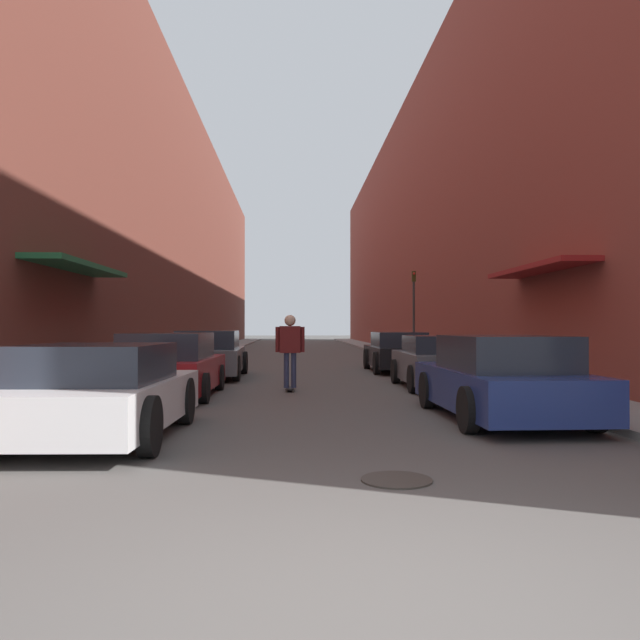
{
  "coord_description": "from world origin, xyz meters",
  "views": [
    {
      "loc": [
        -0.44,
        -3.2,
        1.51
      ],
      "look_at": [
        0.15,
        10.79,
        1.65
      ],
      "focal_mm": 35.0,
      "sensor_mm": 36.0,
      "label": 1
    }
  ],
  "objects": [
    {
      "name": "ground",
      "position": [
        0.0,
        26.46,
        0.0
      ],
      "size": [
        145.55,
        145.55,
        0.0
      ],
      "primitive_type": "plane",
      "color": "#4C4947"
    },
    {
      "name": "curb_strip_left",
      "position": [
        -4.98,
        33.08,
        0.06
      ],
      "size": [
        1.8,
        66.16,
        0.12
      ],
      "color": "gray",
      "rests_on": "ground"
    },
    {
      "name": "curb_strip_right",
      "position": [
        4.98,
        33.08,
        0.06
      ],
      "size": [
        1.8,
        66.16,
        0.12
      ],
      "color": "gray",
      "rests_on": "ground"
    },
    {
      "name": "building_row_left",
      "position": [
        -7.88,
        33.08,
        6.83
      ],
      "size": [
        4.9,
        66.16,
        13.65
      ],
      "color": "brown",
      "rests_on": "ground"
    },
    {
      "name": "building_row_right",
      "position": [
        7.88,
        33.08,
        7.21
      ],
      "size": [
        4.9,
        66.16,
        14.43
      ],
      "color": "brown",
      "rests_on": "ground"
    },
    {
      "name": "parked_car_left_0",
      "position": [
        -3.04,
        5.24,
        0.62
      ],
      "size": [
        2.06,
        4.0,
        1.27
      ],
      "color": "silver",
      "rests_on": "ground"
    },
    {
      "name": "parked_car_left_1",
      "position": [
        -3.11,
        10.3,
        0.65
      ],
      "size": [
        2.01,
        4.14,
        1.37
      ],
      "color": "maroon",
      "rests_on": "ground"
    },
    {
      "name": "parked_car_left_2",
      "position": [
        -2.92,
        15.26,
        0.67
      ],
      "size": [
        2.01,
        4.44,
        1.38
      ],
      "color": "#515459",
      "rests_on": "ground"
    },
    {
      "name": "parked_car_right_0",
      "position": [
        2.92,
        6.78,
        0.65
      ],
      "size": [
        2.0,
        4.42,
        1.36
      ],
      "color": "navy",
      "rests_on": "ground"
    },
    {
      "name": "parked_car_right_1",
      "position": [
        3.09,
        11.94,
        0.63
      ],
      "size": [
        1.85,
        3.94,
        1.28
      ],
      "color": "#515459",
      "rests_on": "ground"
    },
    {
      "name": "parked_car_right_2",
      "position": [
        3.02,
        17.43,
        0.64
      ],
      "size": [
        1.92,
        4.29,
        1.32
      ],
      "color": "black",
      "rests_on": "ground"
    },
    {
      "name": "skateboarder",
      "position": [
        -0.53,
        11.36,
        1.1
      ],
      "size": [
        0.68,
        0.78,
        1.78
      ],
      "color": "black",
      "rests_on": "ground"
    },
    {
      "name": "manhole_cover",
      "position": [
        0.57,
        2.87,
        0.01
      ],
      "size": [
        0.7,
        0.7,
        0.02
      ],
      "color": "#332D28",
      "rests_on": "ground"
    },
    {
      "name": "traffic_light",
      "position": [
        4.65,
        23.03,
        2.41
      ],
      "size": [
        0.16,
        0.22,
        3.73
      ],
      "color": "#2D2D2D",
      "rests_on": "curb_strip_right"
    }
  ]
}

